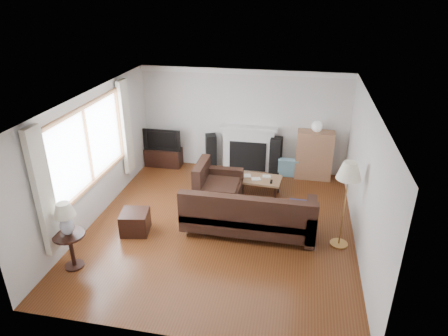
% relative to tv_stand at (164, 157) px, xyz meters
% --- Properties ---
extents(room, '(5.10, 5.60, 2.54)m').
position_rel_tv_stand_xyz_m(room, '(2.01, -2.50, 1.02)').
color(room, '#582B13').
rests_on(room, ground).
extents(window, '(0.12, 2.74, 1.54)m').
position_rel_tv_stand_xyz_m(window, '(-0.44, -2.70, 1.32)').
color(window, brown).
rests_on(window, room).
extents(curtain_near, '(0.10, 0.35, 2.10)m').
position_rel_tv_stand_xyz_m(curtain_near, '(-0.39, -4.22, 1.17)').
color(curtain_near, silver).
rests_on(curtain_near, room).
extents(curtain_far, '(0.10, 0.35, 2.10)m').
position_rel_tv_stand_xyz_m(curtain_far, '(-0.39, -1.18, 1.17)').
color(curtain_far, silver).
rests_on(curtain_far, room).
extents(fireplace, '(1.40, 0.26, 1.15)m').
position_rel_tv_stand_xyz_m(fireplace, '(2.16, 0.14, 0.35)').
color(fireplace, white).
rests_on(fireplace, room).
extents(tv_stand, '(0.92, 0.41, 0.46)m').
position_rel_tv_stand_xyz_m(tv_stand, '(0.00, 0.00, 0.00)').
color(tv_stand, black).
rests_on(tv_stand, ground).
extents(television, '(0.96, 0.13, 0.55)m').
position_rel_tv_stand_xyz_m(television, '(0.02, 0.00, 0.50)').
color(television, black).
rests_on(television, tv_stand).
extents(speaker_left, '(0.34, 0.37, 0.90)m').
position_rel_tv_stand_xyz_m(speaker_left, '(1.24, 0.04, 0.22)').
color(speaker_left, black).
rests_on(speaker_left, ground).
extents(speaker_right, '(0.29, 0.34, 0.94)m').
position_rel_tv_stand_xyz_m(speaker_right, '(2.85, 0.05, 0.24)').
color(speaker_right, black).
rests_on(speaker_right, ground).
extents(bookshelf, '(0.85, 0.40, 1.17)m').
position_rel_tv_stand_xyz_m(bookshelf, '(3.75, 0.02, 0.35)').
color(bookshelf, '#9D6948').
rests_on(bookshelf, ground).
extents(globe_lamp, '(0.26, 0.26, 0.26)m').
position_rel_tv_stand_xyz_m(globe_lamp, '(3.75, 0.02, 1.07)').
color(globe_lamp, white).
rests_on(globe_lamp, bookshelf).
extents(sectional_sofa, '(2.66, 1.95, 0.86)m').
position_rel_tv_stand_xyz_m(sectional_sofa, '(2.56, -2.57, 0.20)').
color(sectional_sofa, black).
rests_on(sectional_sofa, ground).
extents(coffee_table, '(1.11, 0.66, 0.42)m').
position_rel_tv_stand_xyz_m(coffee_table, '(2.52, -1.11, -0.02)').
color(coffee_table, '#896141').
rests_on(coffee_table, ground).
extents(footstool, '(0.58, 0.58, 0.42)m').
position_rel_tv_stand_xyz_m(footstool, '(0.47, -3.01, -0.02)').
color(footstool, black).
rests_on(footstool, ground).
extents(floor_lamp, '(0.52, 0.52, 1.63)m').
position_rel_tv_stand_xyz_m(floor_lamp, '(4.22, -2.69, 0.58)').
color(floor_lamp, '#B17D3D').
rests_on(floor_lamp, ground).
extents(side_table, '(0.51, 0.51, 0.64)m').
position_rel_tv_stand_xyz_m(side_table, '(-0.14, -4.17, 0.09)').
color(side_table, black).
rests_on(side_table, ground).
extents(table_lamp, '(0.34, 0.34, 0.56)m').
position_rel_tv_stand_xyz_m(table_lamp, '(-0.14, -4.17, 0.69)').
color(table_lamp, silver).
rests_on(table_lamp, side_table).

